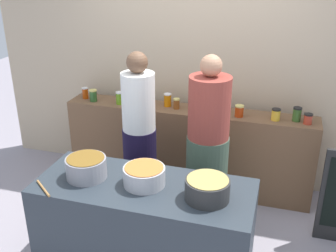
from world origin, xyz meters
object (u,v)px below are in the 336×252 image
object	(u,v)px
preserve_jar_10	(276,114)
cooking_pot_center	(144,176)
preserve_jar_7	(209,108)
preserve_jar_11	(297,114)
cooking_pot_left	(86,168)
preserve_jar_1	(93,95)
cook_with_tongs	(140,143)
preserve_jar_4	(168,100)
preserve_jar_3	(149,101)
preserve_jar_9	(239,111)
preserve_jar_5	(176,104)
preserve_jar_2	(120,98)
cooking_pot_right	(207,189)
preserve_jar_0	(85,93)
cook_in_cap	(207,153)
wooden_spoon	(43,188)
preserve_jar_12	(308,119)
preserve_jar_8	(219,107)
preserve_jar_6	(196,103)

from	to	relation	value
preserve_jar_10	cooking_pot_center	size ratio (longest dim) A/B	0.36
preserve_jar_7	preserve_jar_11	xyz separation A→B (m)	(0.87, 0.04, 0.02)
preserve_jar_11	cooking_pot_left	world-z (taller)	preserve_jar_11
preserve_jar_1	cook_with_tongs	bearing A→B (deg)	-35.44
preserve_jar_4	preserve_jar_11	bearing A→B (deg)	-1.56
preserve_jar_3	preserve_jar_9	xyz separation A→B (m)	(0.97, -0.01, 0.00)
preserve_jar_5	cook_with_tongs	distance (m)	0.65
preserve_jar_2	cooking_pot_right	xyz separation A→B (m)	(1.26, -1.38, -0.10)
preserve_jar_3	preserve_jar_0	bearing A→B (deg)	176.53
preserve_jar_7	preserve_jar_10	xyz separation A→B (m)	(0.67, 0.00, 0.01)
preserve_jar_1	cook_in_cap	world-z (taller)	cook_in_cap
preserve_jar_2	preserve_jar_10	bearing A→B (deg)	0.48
preserve_jar_1	preserve_jar_9	bearing A→B (deg)	0.16
preserve_jar_1	preserve_jar_7	xyz separation A→B (m)	(1.32, 0.01, -0.02)
wooden_spoon	preserve_jar_1	bearing A→B (deg)	102.97
preserve_jar_1	cooking_pot_right	xyz separation A→B (m)	(1.58, -1.38, -0.10)
preserve_jar_1	preserve_jar_11	xyz separation A→B (m)	(2.18, 0.05, 0.00)
preserve_jar_2	preserve_jar_11	bearing A→B (deg)	1.53
preserve_jar_7	cook_with_tongs	bearing A→B (deg)	-136.83
preserve_jar_2	cook_with_tongs	distance (m)	0.72
preserve_jar_1	cook_with_tongs	xyz separation A→B (m)	(0.74, -0.53, -0.24)
preserve_jar_3	preserve_jar_12	xyz separation A→B (m)	(1.64, -0.01, -0.01)
preserve_jar_8	wooden_spoon	size ratio (longest dim) A/B	0.47
cooking_pot_right	wooden_spoon	world-z (taller)	cooking_pot_right
cook_in_cap	preserve_jar_11	bearing A→B (deg)	38.23
preserve_jar_8	preserve_jar_12	bearing A→B (deg)	-3.29
cook_with_tongs	preserve_jar_7	bearing A→B (deg)	43.17
preserve_jar_4	preserve_jar_3	bearing A→B (deg)	-159.01
preserve_jar_4	preserve_jar_5	size ratio (longest dim) A/B	1.24
cooking_pot_right	preserve_jar_4	bearing A→B (deg)	116.71
preserve_jar_5	cooking_pot_right	world-z (taller)	preserve_jar_5
preserve_jar_3	preserve_jar_8	bearing A→B (deg)	3.11
preserve_jar_0	preserve_jar_7	distance (m)	1.45
preserve_jar_4	cooking_pot_right	distance (m)	1.65
preserve_jar_6	preserve_jar_2	bearing A→B (deg)	-174.47
preserve_jar_5	preserve_jar_6	distance (m)	0.20
preserve_jar_12	preserve_jar_8	bearing A→B (deg)	176.71
preserve_jar_1	preserve_jar_5	xyz separation A→B (m)	(0.96, 0.04, -0.01)
cook_with_tongs	cook_in_cap	size ratio (longest dim) A/B	0.99
cooking_pot_left	preserve_jar_11	bearing A→B (deg)	41.59
preserve_jar_2	preserve_jar_6	xyz separation A→B (m)	(0.83, 0.08, 0.00)
preserve_jar_12	preserve_jar_0	bearing A→B (deg)	178.67
preserve_jar_6	cooking_pot_right	xyz separation A→B (m)	(0.43, -1.46, -0.11)
preserve_jar_5	wooden_spoon	xyz separation A→B (m)	(-0.58, -1.65, -0.16)
preserve_jar_9	preserve_jar_2	bearing A→B (deg)	-179.80
preserve_jar_0	cook_with_tongs	size ratio (longest dim) A/B	0.08
preserve_jar_9	cooking_pot_right	bearing A→B (deg)	-91.78
preserve_jar_10	cooking_pot_center	distance (m)	1.62
preserve_jar_0	preserve_jar_5	bearing A→B (deg)	-1.18
preserve_jar_11	cooking_pot_right	bearing A→B (deg)	-112.82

